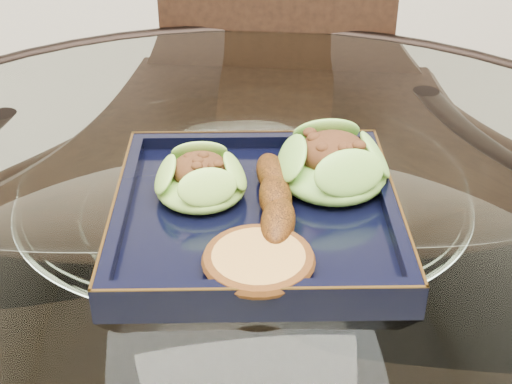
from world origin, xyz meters
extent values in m
cylinder|color=white|center=(0.00, 0.00, 0.76)|extent=(1.10, 1.10, 0.01)
torus|color=black|center=(0.00, 0.00, 0.76)|extent=(1.13, 1.13, 0.02)
cylinder|color=black|center=(0.28, 0.28, 0.38)|extent=(0.04, 0.04, 0.75)
cylinder|color=black|center=(-0.28, 0.28, 0.38)|extent=(0.04, 0.04, 0.75)
cube|color=#311C10|center=(0.08, 0.36, 0.45)|extent=(0.48, 0.48, 0.04)
cube|color=#311C10|center=(0.11, 0.54, 0.71)|extent=(0.38, 0.11, 0.44)
cylinder|color=#311C10|center=(-0.06, 0.57, 0.22)|extent=(0.03, 0.03, 0.43)
cylinder|color=#311C10|center=(0.28, 0.49, 0.22)|extent=(0.03, 0.03, 0.43)
cube|color=black|center=(0.01, -0.01, 0.77)|extent=(0.30, 0.30, 0.02)
ellipsoid|color=#64A42F|center=(-0.04, 0.02, 0.80)|extent=(0.12, 0.12, 0.03)
ellipsoid|color=#51922A|center=(0.09, 0.02, 0.80)|extent=(0.14, 0.14, 0.04)
ellipsoid|color=#5B2B09|center=(0.03, -0.02, 0.80)|extent=(0.04, 0.15, 0.03)
cylinder|color=#B68B3C|center=(0.00, -0.11, 0.79)|extent=(0.11, 0.11, 0.02)
camera|label=1|loc=(-0.06, -0.58, 1.16)|focal=50.00mm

